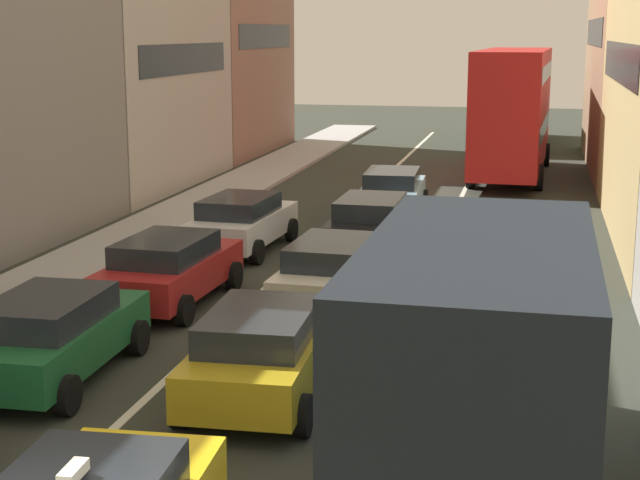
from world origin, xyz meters
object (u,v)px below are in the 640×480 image
at_px(removalist_box_truck, 482,357).
at_px(hatchback_centre_lane_third, 335,271).
at_px(sedan_centre_lane_second, 263,350).
at_px(sedan_left_lane_fourth, 242,221).
at_px(wagon_left_lane_second, 52,334).
at_px(sedan_left_lane_third, 169,268).
at_px(bus_far_queue_secondary, 519,110).
at_px(wagon_right_lane_far, 498,241).
at_px(sedan_right_lane_behind_truck, 477,300).
at_px(coupe_centre_lane_fourth, 371,222).
at_px(bus_mid_queue_primary, 513,107).
at_px(sedan_centre_lane_fifth, 392,191).

relative_size(removalist_box_truck, hatchback_centre_lane_third, 1.77).
xyz_separation_m(sedan_centre_lane_second, sedan_left_lane_fourth, (-3.49, 10.24, 0.00)).
height_order(wagon_left_lane_second, sedan_left_lane_third, same).
relative_size(hatchback_centre_lane_third, bus_far_queue_secondary, 0.41).
bearing_deg(wagon_right_lane_far, sedan_left_lane_third, 118.80).
xyz_separation_m(sedan_centre_lane_second, sedan_right_lane_behind_truck, (3.15, 3.70, 0.00)).
xyz_separation_m(removalist_box_truck, sedan_centre_lane_second, (-3.58, 3.06, -1.18)).
distance_m(sedan_centre_lane_second, coupe_centre_lane_fourth, 10.86).
bearing_deg(sedan_left_lane_third, removalist_box_truck, -135.96).
xyz_separation_m(sedan_left_lane_third, sedan_right_lane_behind_truck, (6.61, -1.17, 0.00)).
distance_m(removalist_box_truck, bus_mid_queue_primary, 28.56).
bearing_deg(bus_mid_queue_primary, coupe_centre_lane_fourth, 169.88).
xyz_separation_m(sedan_left_lane_third, bus_far_queue_secondary, (6.59, 32.75, 0.96)).
distance_m(sedan_centre_lane_fifth, wagon_right_lane_far, 7.78).
distance_m(wagon_left_lane_second, sedan_left_lane_third, 4.85).
height_order(sedan_centre_lane_fifth, sedan_right_lane_behind_truck, same).
height_order(wagon_left_lane_second, coupe_centre_lane_fourth, same).
height_order(coupe_centre_lane_fourth, sedan_centre_lane_fifth, same).
distance_m(sedan_right_lane_behind_truck, bus_mid_queue_primary, 21.88).
relative_size(sedan_centre_lane_second, wagon_left_lane_second, 1.01).
bearing_deg(wagon_left_lane_second, bus_far_queue_secondary, -11.72).
relative_size(sedan_left_lane_third, sedan_left_lane_fourth, 1.00).
distance_m(removalist_box_truck, sedan_centre_lane_fifth, 19.55).
bearing_deg(bus_far_queue_secondary, bus_mid_queue_primary, 178.63).
height_order(sedan_centre_lane_fifth, wagon_right_lane_far, same).
bearing_deg(sedan_right_lane_behind_truck, hatchback_centre_lane_third, 63.05).
bearing_deg(wagon_left_lane_second, removalist_box_truck, -114.46).
xyz_separation_m(removalist_box_truck, hatchback_centre_lane_third, (-3.52, 8.40, -1.18)).
xyz_separation_m(wagon_left_lane_second, coupe_centre_lane_fourth, (3.59, 10.83, 0.00)).
xyz_separation_m(coupe_centre_lane_fourth, wagon_right_lane_far, (3.38, -1.68, 0.00)).
xyz_separation_m(sedan_left_lane_third, sedan_left_lane_fourth, (-0.03, 5.37, 0.00)).
height_order(sedan_left_lane_fourth, wagon_right_lane_far, same).
relative_size(sedan_centre_lane_second, sedan_centre_lane_fifth, 1.00).
relative_size(wagon_left_lane_second, coupe_centre_lane_fourth, 1.01).
bearing_deg(removalist_box_truck, wagon_left_lane_second, 67.61).
height_order(hatchback_centre_lane_third, wagon_right_lane_far, same).
relative_size(sedan_centre_lane_second, bus_far_queue_secondary, 0.41).
bearing_deg(coupe_centre_lane_fourth, wagon_left_lane_second, 162.17).
xyz_separation_m(hatchback_centre_lane_third, coupe_centre_lane_fourth, (-0.15, 5.51, 0.00)).
bearing_deg(removalist_box_truck, hatchback_centre_lane_third, 23.36).
bearing_deg(sedan_left_lane_fourth, sedan_centre_lane_second, -158.08).
bearing_deg(sedan_centre_lane_fifth, removalist_box_truck, -171.27).
relative_size(wagon_right_lane_far, bus_mid_queue_primary, 0.42).
distance_m(sedan_centre_lane_second, sedan_left_lane_fourth, 10.82).
height_order(sedan_centre_lane_second, bus_far_queue_secondary, bus_far_queue_secondary).
relative_size(coupe_centre_lane_fourth, sedan_left_lane_fourth, 0.98).
xyz_separation_m(sedan_left_lane_fourth, bus_far_queue_secondary, (6.62, 27.37, 0.96)).
bearing_deg(sedan_right_lane_behind_truck, sedan_centre_lane_second, 140.67).
xyz_separation_m(coupe_centre_lane_fourth, sedan_centre_lane_fifth, (-0.20, 5.22, 0.00)).
distance_m(wagon_right_lane_far, bus_far_queue_secondary, 28.46).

